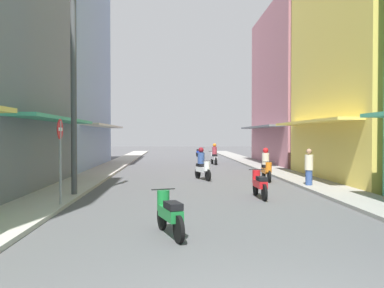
% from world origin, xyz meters
% --- Properties ---
extents(ground_plane, '(108.19, 108.19, 0.00)m').
position_xyz_m(ground_plane, '(0.00, 20.59, 0.00)').
color(ground_plane, '#4C4C4F').
extents(sidewalk_left, '(1.86, 57.18, 0.12)m').
position_xyz_m(sidewalk_left, '(-5.14, 20.59, 0.06)').
color(sidewalk_left, '#ADA89E').
rests_on(sidewalk_left, ground).
extents(sidewalk_right, '(1.86, 57.18, 0.12)m').
position_xyz_m(sidewalk_right, '(5.14, 20.59, 0.06)').
color(sidewalk_right, gray).
rests_on(sidewalk_right, ground).
extents(building_left_far, '(7.05, 11.70, 13.77)m').
position_xyz_m(building_left_far, '(-9.06, 23.52, 6.88)').
color(building_left_far, '#8CA5CC').
rests_on(building_left_far, ground).
extents(building_right_mid, '(7.05, 9.85, 17.00)m').
position_xyz_m(building_right_mid, '(9.06, 15.01, 8.49)').
color(building_right_mid, '#EFD159').
rests_on(building_right_mid, ground).
extents(building_right_far, '(7.05, 11.38, 11.70)m').
position_xyz_m(building_right_far, '(9.06, 26.24, 5.85)').
color(building_right_far, '#B7727F').
rests_on(building_right_far, ground).
extents(motorbike_red, '(0.55, 1.81, 0.96)m').
position_xyz_m(motorbike_red, '(1.97, 9.86, 0.50)').
color(motorbike_red, black).
rests_on(motorbike_red, ground).
extents(motorbike_green, '(0.72, 1.75, 0.96)m').
position_xyz_m(motorbike_green, '(-1.11, 4.75, 0.50)').
color(motorbike_green, black).
rests_on(motorbike_green, ground).
extents(motorbike_silver, '(0.55, 1.81, 1.58)m').
position_xyz_m(motorbike_silver, '(2.06, 25.91, 0.70)').
color(motorbike_silver, black).
rests_on(motorbike_silver, ground).
extents(motorbike_white, '(0.76, 1.74, 1.58)m').
position_xyz_m(motorbike_white, '(0.43, 15.68, 0.70)').
color(motorbike_white, black).
rests_on(motorbike_white, ground).
extents(motorbike_blue, '(0.77, 1.73, 0.96)m').
position_xyz_m(motorbike_blue, '(1.73, 36.16, 0.50)').
color(motorbike_blue, black).
rests_on(motorbike_blue, ground).
extents(motorbike_orange, '(0.55, 1.81, 1.58)m').
position_xyz_m(motorbike_orange, '(3.41, 14.94, 0.70)').
color(motorbike_orange, black).
rests_on(motorbike_orange, ground).
extents(pedestrian_far, '(0.34, 0.34, 1.62)m').
position_xyz_m(pedestrian_far, '(4.58, 12.38, 0.81)').
color(pedestrian_far, '#334C8C').
rests_on(pedestrian_far, ground).
extents(utility_pole, '(0.20, 1.20, 7.98)m').
position_xyz_m(utility_pole, '(-4.46, 10.27, 4.07)').
color(utility_pole, '#4C4C4F').
rests_on(utility_pole, ground).
extents(street_sign_no_entry, '(0.07, 0.60, 2.65)m').
position_xyz_m(street_sign_no_entry, '(-4.36, 8.18, 1.72)').
color(street_sign_no_entry, gray).
rests_on(street_sign_no_entry, ground).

